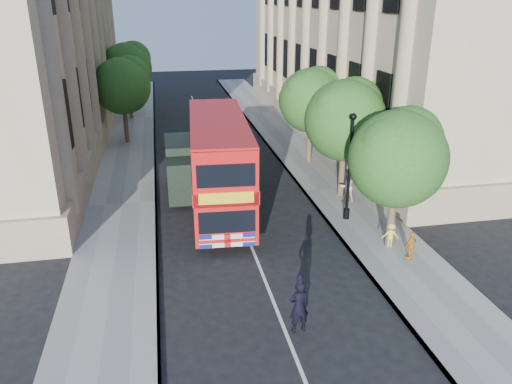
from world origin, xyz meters
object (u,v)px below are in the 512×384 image
box_van (186,170)px  police_constable (299,307)px  woman_pedestrian (347,186)px  double_decker_bus (219,162)px  lamp_post (349,172)px

box_van → police_constable: bearing=-77.6°
box_van → police_constable: 13.14m
box_van → woman_pedestrian: box_van is taller
double_decker_bus → woman_pedestrian: double_decker_bus is taller
lamp_post → police_constable: 9.21m
box_van → woman_pedestrian: (8.10, -2.94, -0.46)m
box_van → woman_pedestrian: bearing=-19.6°
double_decker_bus → police_constable: (1.24, -10.26, -1.63)m
double_decker_bus → woman_pedestrian: size_ratio=6.11×
lamp_post → double_decker_bus: 6.31m
double_decker_bus → police_constable: double_decker_bus is taller
double_decker_bus → box_van: 3.20m
woman_pedestrian → lamp_post: bearing=66.1°
woman_pedestrian → police_constable: bearing=58.0°
double_decker_bus → box_van: (-1.51, 2.57, -1.14)m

